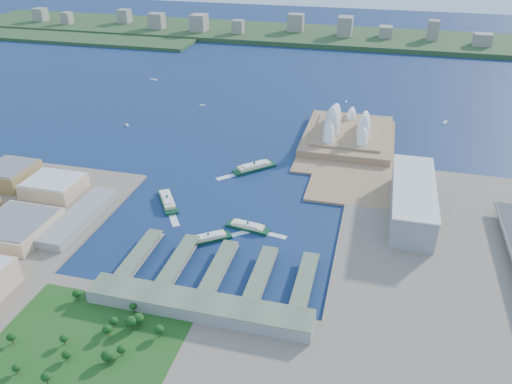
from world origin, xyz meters
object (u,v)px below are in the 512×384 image
(ferry_a, at_px, (167,199))
(ferry_b, at_px, (254,166))
(opera_house, at_px, (349,121))
(ferry_d, at_px, (248,225))
(ferry_c, at_px, (208,237))
(toaster_building, at_px, (412,199))

(ferry_a, bearing_deg, ferry_b, 21.70)
(ferry_a, xyz_separation_m, ferry_b, (78.57, 112.94, 0.32))
(opera_house, xyz_separation_m, ferry_d, (-84.04, -274.70, -27.35))
(ferry_a, relative_size, ferry_d, 1.18)
(ferry_c, xyz_separation_m, ferry_d, (34.78, 32.30, -0.11))
(opera_house, relative_size, toaster_building, 1.16)
(ferry_a, xyz_separation_m, ferry_d, (108.14, -29.66, -0.85))
(ferry_d, bearing_deg, ferry_c, 141.47)
(ferry_d, bearing_deg, ferry_a, 83.25)
(opera_house, height_order, toaster_building, opera_house)
(ferry_b, bearing_deg, toaster_building, 27.00)
(ferry_b, height_order, ferry_d, ferry_b)
(ferry_b, distance_m, ferry_d, 145.63)
(ferry_c, bearing_deg, opera_house, -57.84)
(opera_house, distance_m, ferry_c, 330.32)
(ferry_b, bearing_deg, ferry_c, -46.26)
(ferry_a, relative_size, ferry_c, 1.16)
(ferry_b, distance_m, ferry_c, 174.98)
(ferry_a, bearing_deg, ferry_d, -48.81)
(opera_house, bearing_deg, ferry_d, -107.01)
(ferry_a, bearing_deg, ferry_c, -73.66)
(opera_house, bearing_deg, toaster_building, -65.77)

